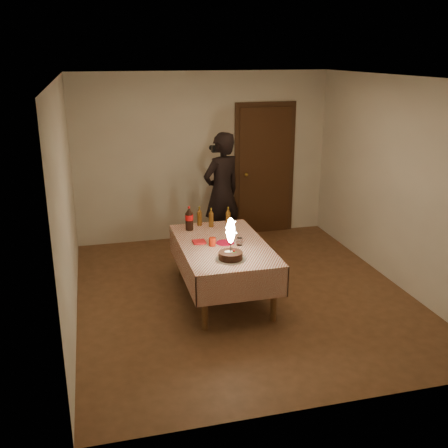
{
  "coord_description": "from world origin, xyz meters",
  "views": [
    {
      "loc": [
        -1.7,
        -5.66,
        2.87
      ],
      "look_at": [
        -0.26,
        -0.04,
        0.95
      ],
      "focal_mm": 42.0,
      "sensor_mm": 36.0,
      "label": 1
    }
  ],
  "objects_px": {
    "dining_table": "(223,251)",
    "cola_bottle": "(189,219)",
    "red_plate": "(225,243)",
    "amber_bottle_left": "(199,217)",
    "amber_bottle_mid": "(211,218)",
    "photographer": "(222,192)",
    "red_cup": "(212,242)",
    "amber_bottle_right": "(228,217)",
    "clear_cup": "(240,241)",
    "birthday_cake": "(231,249)"
  },
  "relations": [
    {
      "from": "photographer",
      "to": "dining_table",
      "type": "bearing_deg",
      "value": -103.68
    },
    {
      "from": "dining_table",
      "to": "amber_bottle_mid",
      "type": "relative_size",
      "value": 6.75
    },
    {
      "from": "amber_bottle_mid",
      "to": "red_cup",
      "type": "bearing_deg",
      "value": -102.04
    },
    {
      "from": "amber_bottle_left",
      "to": "amber_bottle_mid",
      "type": "distance_m",
      "value": 0.17
    },
    {
      "from": "red_plate",
      "to": "amber_bottle_right",
      "type": "bearing_deg",
      "value": 72.09
    },
    {
      "from": "red_plate",
      "to": "red_cup",
      "type": "height_order",
      "value": "red_cup"
    },
    {
      "from": "cola_bottle",
      "to": "amber_bottle_mid",
      "type": "xyz_separation_m",
      "value": [
        0.3,
        0.06,
        -0.03
      ]
    },
    {
      "from": "red_plate",
      "to": "amber_bottle_left",
      "type": "bearing_deg",
      "value": 101.98
    },
    {
      "from": "dining_table",
      "to": "cola_bottle",
      "type": "distance_m",
      "value": 0.71
    },
    {
      "from": "red_cup",
      "to": "amber_bottle_mid",
      "type": "xyz_separation_m",
      "value": [
        0.15,
        0.69,
        0.07
      ]
    },
    {
      "from": "dining_table",
      "to": "red_plate",
      "type": "xyz_separation_m",
      "value": [
        0.03,
        0.01,
        0.1
      ]
    },
    {
      "from": "clear_cup",
      "to": "amber_bottle_mid",
      "type": "bearing_deg",
      "value": 102.68
    },
    {
      "from": "birthday_cake",
      "to": "cola_bottle",
      "type": "relative_size",
      "value": 1.51
    },
    {
      "from": "amber_bottle_mid",
      "to": "photographer",
      "type": "height_order",
      "value": "photographer"
    },
    {
      "from": "amber_bottle_right",
      "to": "dining_table",
      "type": "bearing_deg",
      "value": -109.98
    },
    {
      "from": "amber_bottle_mid",
      "to": "photographer",
      "type": "distance_m",
      "value": 1.0
    },
    {
      "from": "dining_table",
      "to": "clear_cup",
      "type": "distance_m",
      "value": 0.25
    },
    {
      "from": "dining_table",
      "to": "birthday_cake",
      "type": "xyz_separation_m",
      "value": [
        -0.04,
        -0.5,
        0.22
      ]
    },
    {
      "from": "red_plate",
      "to": "clear_cup",
      "type": "relative_size",
      "value": 2.44
    },
    {
      "from": "clear_cup",
      "to": "amber_bottle_right",
      "type": "bearing_deg",
      "value": 85.67
    },
    {
      "from": "photographer",
      "to": "cola_bottle",
      "type": "bearing_deg",
      "value": -124.51
    },
    {
      "from": "red_plate",
      "to": "red_cup",
      "type": "distance_m",
      "value": 0.18
    },
    {
      "from": "red_cup",
      "to": "clear_cup",
      "type": "xyz_separation_m",
      "value": [
        0.32,
        -0.06,
        -0.01
      ]
    },
    {
      "from": "red_plate",
      "to": "clear_cup",
      "type": "xyz_separation_m",
      "value": [
        0.15,
        -0.11,
        0.04
      ]
    },
    {
      "from": "amber_bottle_left",
      "to": "amber_bottle_right",
      "type": "xyz_separation_m",
      "value": [
        0.36,
        -0.11,
        0.0
      ]
    },
    {
      "from": "clear_cup",
      "to": "amber_bottle_right",
      "type": "height_order",
      "value": "amber_bottle_right"
    },
    {
      "from": "cola_bottle",
      "to": "amber_bottle_mid",
      "type": "distance_m",
      "value": 0.31
    },
    {
      "from": "clear_cup",
      "to": "cola_bottle",
      "type": "height_order",
      "value": "cola_bottle"
    },
    {
      "from": "red_plate",
      "to": "cola_bottle",
      "type": "bearing_deg",
      "value": 118.95
    },
    {
      "from": "red_plate",
      "to": "cola_bottle",
      "type": "xyz_separation_m",
      "value": [
        -0.32,
        0.58,
        0.15
      ]
    },
    {
      "from": "red_plate",
      "to": "birthday_cake",
      "type": "bearing_deg",
      "value": -97.9
    },
    {
      "from": "birthday_cake",
      "to": "cola_bottle",
      "type": "height_order",
      "value": "birthday_cake"
    },
    {
      "from": "birthday_cake",
      "to": "photographer",
      "type": "bearing_deg",
      "value": 78.44
    },
    {
      "from": "red_plate",
      "to": "photographer",
      "type": "bearing_deg",
      "value": 77.26
    },
    {
      "from": "amber_bottle_right",
      "to": "birthday_cake",
      "type": "bearing_deg",
      "value": -103.51
    },
    {
      "from": "amber_bottle_right",
      "to": "amber_bottle_mid",
      "type": "height_order",
      "value": "same"
    },
    {
      "from": "red_cup",
      "to": "cola_bottle",
      "type": "distance_m",
      "value": 0.66
    },
    {
      "from": "dining_table",
      "to": "amber_bottle_mid",
      "type": "height_order",
      "value": "amber_bottle_mid"
    },
    {
      "from": "amber_bottle_left",
      "to": "amber_bottle_mid",
      "type": "relative_size",
      "value": 1.0
    },
    {
      "from": "cola_bottle",
      "to": "photographer",
      "type": "bearing_deg",
      "value": 55.49
    },
    {
      "from": "clear_cup",
      "to": "amber_bottle_mid",
      "type": "relative_size",
      "value": 0.35
    },
    {
      "from": "dining_table",
      "to": "amber_bottle_left",
      "type": "xyz_separation_m",
      "value": [
        -0.13,
        0.75,
        0.21
      ]
    },
    {
      "from": "amber_bottle_mid",
      "to": "red_plate",
      "type": "bearing_deg",
      "value": -88.1
    },
    {
      "from": "cola_bottle",
      "to": "amber_bottle_left",
      "type": "height_order",
      "value": "cola_bottle"
    },
    {
      "from": "dining_table",
      "to": "amber_bottle_mid",
      "type": "distance_m",
      "value": 0.69
    },
    {
      "from": "clear_cup",
      "to": "amber_bottle_left",
      "type": "xyz_separation_m",
      "value": [
        -0.3,
        0.85,
        0.07
      ]
    },
    {
      "from": "amber_bottle_right",
      "to": "amber_bottle_mid",
      "type": "distance_m",
      "value": 0.23
    },
    {
      "from": "red_cup",
      "to": "clear_cup",
      "type": "distance_m",
      "value": 0.32
    },
    {
      "from": "dining_table",
      "to": "cola_bottle",
      "type": "relative_size",
      "value": 5.42
    },
    {
      "from": "red_plate",
      "to": "amber_bottle_left",
      "type": "xyz_separation_m",
      "value": [
        -0.16,
        0.74,
        0.11
      ]
    }
  ]
}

